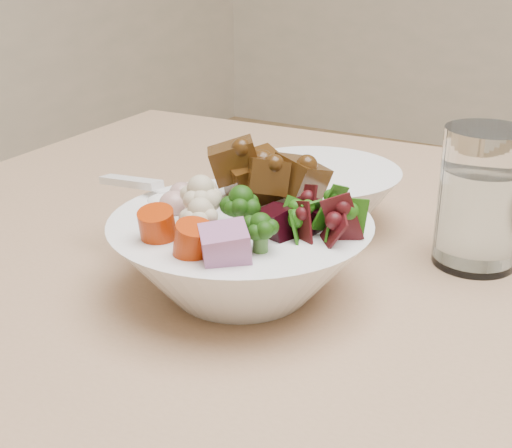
# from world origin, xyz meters

# --- Properties ---
(food_bowl) EXTENTS (0.21, 0.21, 0.11)m
(food_bowl) POSITION_xyz_m (-0.51, -0.17, 0.80)
(food_bowl) COLOR white
(food_bowl) RESTS_ON dining_table
(soup_spoon) EXTENTS (0.12, 0.05, 0.02)m
(soup_spoon) POSITION_xyz_m (-0.60, -0.16, 0.82)
(soup_spoon) COLOR white
(soup_spoon) RESTS_ON food_bowl
(water_glass) EXTENTS (0.07, 0.07, 0.12)m
(water_glass) POSITION_xyz_m (-0.36, -0.03, 0.82)
(water_glass) COLOR white
(water_glass) RESTS_ON dining_table
(side_bowl) EXTENTS (0.17, 0.17, 0.06)m
(side_bowl) POSITION_xyz_m (-0.52, -0.01, 0.79)
(side_bowl) COLOR white
(side_bowl) RESTS_ON dining_table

